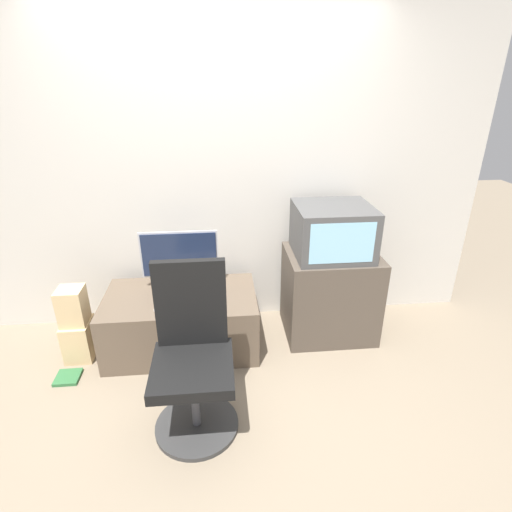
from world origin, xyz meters
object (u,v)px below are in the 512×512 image
at_px(main_monitor, 180,258).
at_px(office_chair, 194,361).
at_px(mouse, 210,300).
at_px(crt_tv, 333,231).
at_px(cardboard_box_lower, 80,339).
at_px(book, 68,377).
at_px(keyboard, 179,305).

bearing_deg(main_monitor, office_chair, -82.18).
bearing_deg(mouse, main_monitor, 128.13).
distance_m(crt_tv, cardboard_box_lower, 2.11).
bearing_deg(mouse, book, -168.87).
bearing_deg(book, keyboard, 12.07).
distance_m(crt_tv, office_chair, 1.44).
bearing_deg(main_monitor, cardboard_box_lower, -164.46).
relative_size(main_monitor, office_chair, 0.57).
bearing_deg(cardboard_box_lower, mouse, -3.41).
bearing_deg(cardboard_box_lower, office_chair, -38.29).
relative_size(office_chair, book, 6.25).
bearing_deg(office_chair, main_monitor, 97.82).
relative_size(crt_tv, office_chair, 0.55).
height_order(mouse, office_chair, office_chair).
distance_m(main_monitor, crt_tv, 1.20).
bearing_deg(office_chair, mouse, 82.32).
relative_size(crt_tv, book, 3.44).
bearing_deg(cardboard_box_lower, crt_tv, 4.25).
distance_m(keyboard, office_chair, 0.65).
distance_m(main_monitor, cardboard_box_lower, 0.98).
distance_m(keyboard, crt_tv, 1.29).
bearing_deg(cardboard_box_lower, main_monitor, 15.54).
height_order(keyboard, mouse, mouse).
height_order(crt_tv, office_chair, crt_tv).
bearing_deg(mouse, crt_tv, 12.11).
distance_m(office_chair, book, 1.14).
xyz_separation_m(crt_tv, book, (-1.99, -0.41, -0.90)).
bearing_deg(mouse, keyboard, -172.35).
relative_size(mouse, office_chair, 0.06).
distance_m(main_monitor, book, 1.17).
xyz_separation_m(main_monitor, mouse, (0.22, -0.28, -0.22)).
height_order(office_chair, cardboard_box_lower, office_chair).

